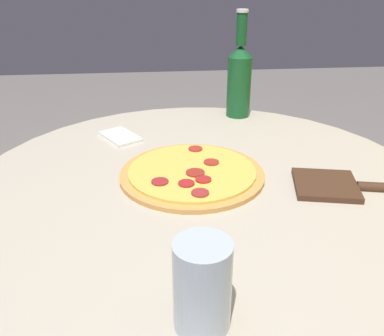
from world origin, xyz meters
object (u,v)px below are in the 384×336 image
Objects in this scene: pizza at (192,173)px; pizza_paddle at (345,186)px; drinking_glass at (202,286)px; beer_bottle at (239,78)px.

pizza reaches higher than pizza_paddle.
drinking_glass reaches higher than pizza.
beer_bottle reaches higher than pizza_paddle.
pizza is 0.32m from pizza_paddle.
pizza_paddle is 0.48m from drinking_glass.
drinking_glass is (0.42, -0.03, 0.06)m from pizza.
drinking_glass is at bearing -3.80° from pizza.
beer_bottle is at bearing 117.63° from pizza_paddle.
drinking_glass is (0.81, -0.20, -0.05)m from beer_bottle.
beer_bottle is (-0.39, 0.18, 0.11)m from pizza.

